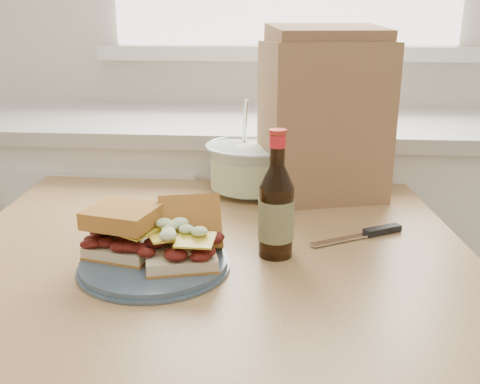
# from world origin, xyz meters

# --- Properties ---
(cabinet_run) EXTENTS (2.50, 0.64, 0.94)m
(cabinet_run) POSITION_xyz_m (-0.00, 1.70, 0.47)
(cabinet_run) COLOR silver
(cabinet_run) RESTS_ON ground
(dining_table) EXTENTS (1.06, 1.06, 0.82)m
(dining_table) POSITION_xyz_m (-0.12, 0.99, 0.70)
(dining_table) COLOR tan
(dining_table) RESTS_ON ground
(plate) EXTENTS (0.25, 0.25, 0.02)m
(plate) POSITION_xyz_m (-0.20, 0.84, 0.82)
(plate) COLOR #3F5366
(plate) RESTS_ON dining_table
(sandwich_left) EXTENTS (0.14, 0.13, 0.09)m
(sandwich_left) POSITION_xyz_m (-0.26, 0.86, 0.87)
(sandwich_left) COLOR beige
(sandwich_left) RESTS_ON plate
(sandwich_right) EXTENTS (0.14, 0.19, 0.10)m
(sandwich_right) POSITION_xyz_m (-0.15, 0.85, 0.87)
(sandwich_right) COLOR beige
(sandwich_right) RESTS_ON plate
(coleslaw_bowl) EXTENTS (0.24, 0.24, 0.23)m
(coleslaw_bowl) POSITION_xyz_m (-0.06, 1.29, 0.88)
(coleslaw_bowl) COLOR #B2C0BC
(coleslaw_bowl) RESTS_ON dining_table
(beer_bottle) EXTENTS (0.07, 0.07, 0.23)m
(beer_bottle) POSITION_xyz_m (0.01, 0.91, 0.90)
(beer_bottle) COLOR black
(beer_bottle) RESTS_ON dining_table
(knife) EXTENTS (0.19, 0.12, 0.01)m
(knife) POSITION_xyz_m (0.20, 1.03, 0.82)
(knife) COLOR silver
(knife) RESTS_ON dining_table
(paper_bag) EXTENTS (0.32, 0.26, 0.37)m
(paper_bag) POSITION_xyz_m (0.11, 1.28, 1.00)
(paper_bag) COLOR #916546
(paper_bag) RESTS_ON dining_table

